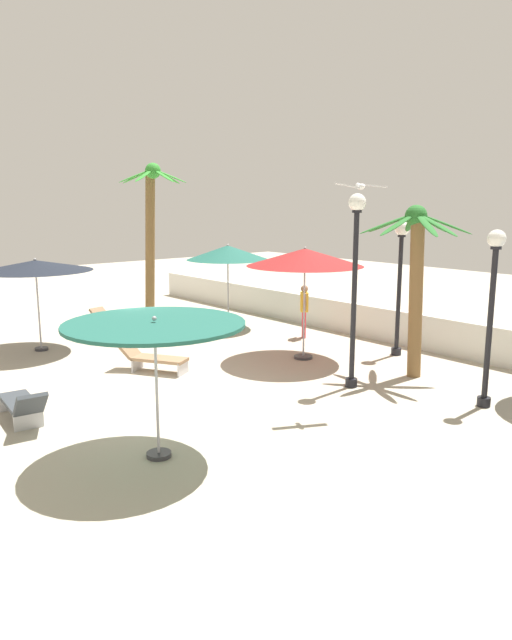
{
  "coord_description": "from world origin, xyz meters",
  "views": [
    {
      "loc": [
        10.84,
        -6.21,
        4.24
      ],
      "look_at": [
        0.0,
        2.94,
        1.4
      ],
      "focal_mm": 32.97,
      "sensor_mm": 36.0,
      "label": 1
    }
  ],
  "objects_px": {
    "palm_tree_0": "(416,268)",
    "guest_2": "(304,306)",
    "seagull_1": "(361,186)",
    "patio_umbrella_2": "(35,266)",
    "lamp_post_1": "(492,300)",
    "lounge_chair_2": "(23,404)",
    "patio_umbrella_4": "(228,253)",
    "palm_tree_1": "(151,223)",
    "patio_umbrella_3": "(155,328)",
    "lamp_post_2": "(355,266)",
    "lounge_chair_0": "(151,357)",
    "lamp_post_0": "(400,268)",
    "patio_umbrella_1": "(305,258)",
    "lounge_chair_1": "(115,324)"
  },
  "relations": [
    {
      "from": "lamp_post_1",
      "to": "lounge_chair_2",
      "type": "height_order",
      "value": "lamp_post_1"
    },
    {
      "from": "patio_umbrella_3",
      "to": "lamp_post_2",
      "type": "relative_size",
      "value": 0.67
    },
    {
      "from": "seagull_1",
      "to": "patio_umbrella_2",
      "type": "bearing_deg",
      "value": -160.11
    },
    {
      "from": "patio_umbrella_1",
      "to": "lamp_post_0",
      "type": "height_order",
      "value": "lamp_post_0"
    },
    {
      "from": "palm_tree_1",
      "to": "seagull_1",
      "type": "distance_m",
      "value": 12.07
    },
    {
      "from": "patio_umbrella_1",
      "to": "lounge_chair_2",
      "type": "height_order",
      "value": "patio_umbrella_1"
    },
    {
      "from": "patio_umbrella_1",
      "to": "guest_2",
      "type": "distance_m",
      "value": 3.11
    },
    {
      "from": "patio_umbrella_1",
      "to": "guest_2",
      "type": "height_order",
      "value": "patio_umbrella_1"
    },
    {
      "from": "guest_2",
      "to": "palm_tree_1",
      "type": "bearing_deg",
      "value": -166.14
    },
    {
      "from": "lamp_post_1",
      "to": "guest_2",
      "type": "xyz_separation_m",
      "value": [
        -7.06,
        1.63,
        -1.26
      ]
    },
    {
      "from": "lamp_post_1",
      "to": "lounge_chair_0",
      "type": "distance_m",
      "value": 8.18
    },
    {
      "from": "palm_tree_0",
      "to": "palm_tree_1",
      "type": "xyz_separation_m",
      "value": [
        -11.25,
        -0.71,
        0.78
      ]
    },
    {
      "from": "patio_umbrella_3",
      "to": "lounge_chair_0",
      "type": "height_order",
      "value": "patio_umbrella_3"
    },
    {
      "from": "lamp_post_1",
      "to": "palm_tree_1",
      "type": "bearing_deg",
      "value": 179.95
    },
    {
      "from": "patio_umbrella_3",
      "to": "palm_tree_0",
      "type": "relative_size",
      "value": 0.71
    },
    {
      "from": "lounge_chair_1",
      "to": "seagull_1",
      "type": "distance_m",
      "value": 10.33
    },
    {
      "from": "patio_umbrella_3",
      "to": "patio_umbrella_4",
      "type": "bearing_deg",
      "value": 136.15
    },
    {
      "from": "palm_tree_1",
      "to": "lamp_post_2",
      "type": "bearing_deg",
      "value": -5.9
    },
    {
      "from": "lounge_chair_1",
      "to": "lounge_chair_2",
      "type": "bearing_deg",
      "value": -40.06
    },
    {
      "from": "palm_tree_0",
      "to": "lamp_post_0",
      "type": "relative_size",
      "value": 1.12
    },
    {
      "from": "patio_umbrella_4",
      "to": "guest_2",
      "type": "relative_size",
      "value": 1.69
    },
    {
      "from": "patio_umbrella_4",
      "to": "seagull_1",
      "type": "relative_size",
      "value": 2.8
    },
    {
      "from": "lamp_post_0",
      "to": "lounge_chair_0",
      "type": "xyz_separation_m",
      "value": [
        -3.02,
        -6.17,
        -2.07
      ]
    },
    {
      "from": "patio_umbrella_2",
      "to": "seagull_1",
      "type": "bearing_deg",
      "value": 19.89
    },
    {
      "from": "lamp_post_2",
      "to": "lounge_chair_0",
      "type": "xyz_separation_m",
      "value": [
        -4.14,
        -2.94,
        -2.44
      ]
    },
    {
      "from": "palm_tree_0",
      "to": "seagull_1",
      "type": "relative_size",
      "value": 4.1
    },
    {
      "from": "patio_umbrella_2",
      "to": "palm_tree_1",
      "type": "distance_m",
      "value": 6.16
    },
    {
      "from": "patio_umbrella_4",
      "to": "lounge_chair_0",
      "type": "relative_size",
      "value": 1.5
    },
    {
      "from": "lamp_post_2",
      "to": "patio_umbrella_1",
      "type": "bearing_deg",
      "value": 159.75
    },
    {
      "from": "palm_tree_1",
      "to": "seagull_1",
      "type": "xyz_separation_m",
      "value": [
        11.83,
        -2.13,
        1.08
      ]
    },
    {
      "from": "patio_umbrella_2",
      "to": "lounge_chair_2",
      "type": "bearing_deg",
      "value": -23.45
    },
    {
      "from": "guest_2",
      "to": "patio_umbrella_4",
      "type": "bearing_deg",
      "value": -164.3
    },
    {
      "from": "lamp_post_1",
      "to": "seagull_1",
      "type": "distance_m",
      "value": 3.58
    },
    {
      "from": "lamp_post_0",
      "to": "lounge_chair_1",
      "type": "distance_m",
      "value": 9.12
    },
    {
      "from": "patio_umbrella_3",
      "to": "lamp_post_2",
      "type": "xyz_separation_m",
      "value": [
        -0.45,
        5.47,
        0.6
      ]
    },
    {
      "from": "lounge_chair_0",
      "to": "guest_2",
      "type": "height_order",
      "value": "guest_2"
    },
    {
      "from": "patio_umbrella_1",
      "to": "lounge_chair_0",
      "type": "xyz_separation_m",
      "value": [
        -1.6,
        -3.88,
        -2.4
      ]
    },
    {
      "from": "palm_tree_0",
      "to": "guest_2",
      "type": "xyz_separation_m",
      "value": [
        -4.69,
        0.91,
        -1.67
      ]
    },
    {
      "from": "lamp_post_2",
      "to": "lounge_chair_2",
      "type": "bearing_deg",
      "value": -111.36
    },
    {
      "from": "patio_umbrella_2",
      "to": "lamp_post_2",
      "type": "distance_m",
      "value": 9.2
    },
    {
      "from": "lamp_post_1",
      "to": "guest_2",
      "type": "bearing_deg",
      "value": 167.0
    },
    {
      "from": "palm_tree_1",
      "to": "lounge_chair_2",
      "type": "relative_size",
      "value": 2.93
    },
    {
      "from": "patio_umbrella_1",
      "to": "patio_umbrella_3",
      "type": "bearing_deg",
      "value": -64.93
    },
    {
      "from": "patio_umbrella_2",
      "to": "patio_umbrella_3",
      "type": "xyz_separation_m",
      "value": [
        8.59,
        -1.19,
        -0.24
      ]
    },
    {
      "from": "lamp_post_0",
      "to": "palm_tree_1",
      "type": "bearing_deg",
      "value": -167.9
    },
    {
      "from": "patio_umbrella_4",
      "to": "lounge_chair_0",
      "type": "bearing_deg",
      "value": -57.48
    },
    {
      "from": "lamp_post_2",
      "to": "lounge_chair_1",
      "type": "height_order",
      "value": "lamp_post_2"
    },
    {
      "from": "patio_umbrella_3",
      "to": "palm_tree_0",
      "type": "distance_m",
      "value": 7.32
    },
    {
      "from": "patio_umbrella_1",
      "to": "palm_tree_0",
      "type": "relative_size",
      "value": 0.75
    },
    {
      "from": "lamp_post_2",
      "to": "palm_tree_0",
      "type": "bearing_deg",
      "value": 79.51
    }
  ]
}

